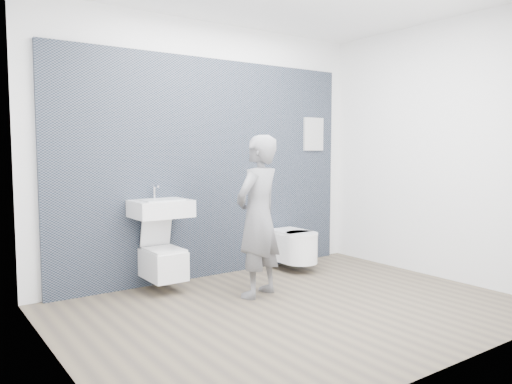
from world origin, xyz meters
TOP-DOWN VIEW (x-y plane):
  - ground at (0.00, 0.00)m, footprint 4.00×4.00m
  - room_shell at (0.00, 0.00)m, footprint 4.00×4.00m
  - tile_wall at (0.00, 1.47)m, footprint 3.60×0.06m
  - washbasin at (-0.71, 1.23)m, footprint 0.56×0.42m
  - toilet_square at (-0.71, 1.20)m, footprint 0.34×0.49m
  - toilet_rounded at (0.90, 1.11)m, footprint 0.39×0.66m
  - info_placard at (1.48, 1.43)m, footprint 0.31×0.03m
  - visitor at (-0.04, 0.51)m, footprint 0.66×0.54m

SIDE VIEW (x-z plane):
  - ground at x=0.00m, z-range 0.00..0.00m
  - tile_wall at x=0.00m, z-range -1.20..1.20m
  - info_placard at x=1.48m, z-range -0.21..0.21m
  - toilet_rounded at x=0.90m, z-range 0.11..0.46m
  - toilet_square at x=-0.71m, z-range -0.03..0.62m
  - visitor at x=-0.04m, z-range 0.00..1.55m
  - washbasin at x=-0.71m, z-range 0.62..1.04m
  - room_shell at x=0.00m, z-range -0.26..3.74m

